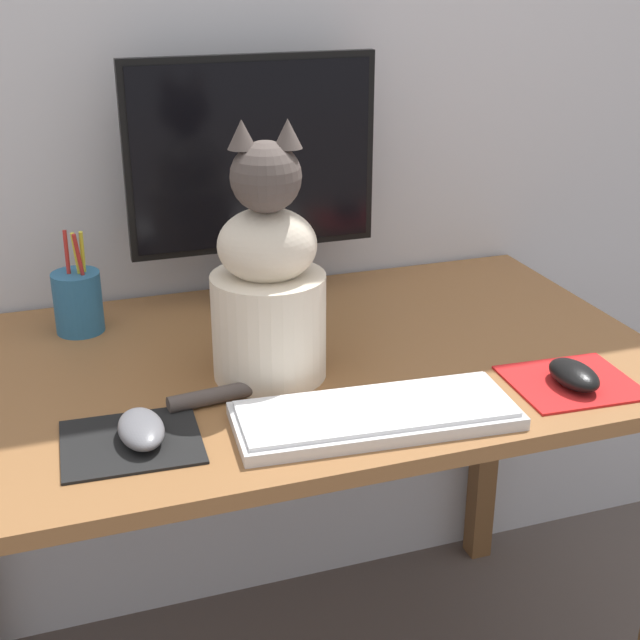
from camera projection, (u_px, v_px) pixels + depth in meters
name	position (u px, v px, depth m)	size (l,w,h in m)	color
wall_back	(223.00, 23.00, 1.61)	(7.00, 0.04, 2.50)	silver
desk	(290.00, 416.00, 1.50)	(1.22, 0.71, 0.75)	brown
monitor	(253.00, 171.00, 1.59)	(0.46, 0.17, 0.46)	black
keyboard	(375.00, 415.00, 1.26)	(0.41, 0.19, 0.02)	silver
mousepad_left	(131.00, 442.00, 1.21)	(0.19, 0.17, 0.00)	black
mousepad_right	(571.00, 382.00, 1.37)	(0.20, 0.18, 0.00)	red
computer_mouse_left	(141.00, 429.00, 1.21)	(0.06, 0.11, 0.03)	slate
computer_mouse_right	(574.00, 375.00, 1.35)	(0.06, 0.10, 0.04)	black
cat	(268.00, 286.00, 1.35)	(0.28, 0.21, 0.40)	beige
pen_cup	(78.00, 301.00, 1.54)	(0.08, 0.08, 0.18)	#286089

